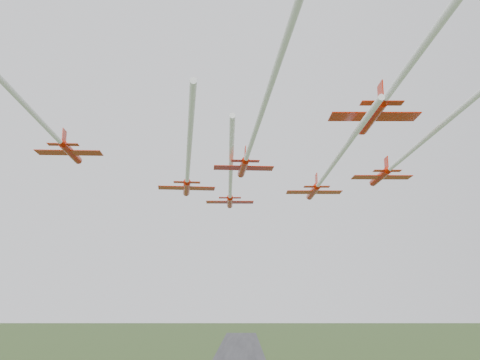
{
  "coord_description": "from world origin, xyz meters",
  "views": [
    {
      "loc": [
        3.32,
        -73.33,
        40.81
      ],
      "look_at": [
        2.78,
        4.31,
        58.4
      ],
      "focal_mm": 40.0,
      "sensor_mm": 36.0,
      "label": 1
    }
  ],
  "objects_px": {
    "jet_row2_right": "(323,178)",
    "jet_row3_right": "(427,138)",
    "jet_row3_left": "(42,123)",
    "jet_row4_right": "(415,58)",
    "jet_row2_left": "(188,172)",
    "jet_row3_mid": "(254,134)",
    "jet_lead": "(230,188)"
  },
  "relations": [
    {
      "from": "jet_row2_right",
      "to": "jet_row3_right",
      "type": "bearing_deg",
      "value": -68.58
    },
    {
      "from": "jet_row3_left",
      "to": "jet_row4_right",
      "type": "xyz_separation_m",
      "value": [
        35.64,
        -16.25,
        -0.29
      ]
    },
    {
      "from": "jet_row2_left",
      "to": "jet_row3_left",
      "type": "distance_m",
      "value": 24.2
    },
    {
      "from": "jet_row3_left",
      "to": "jet_row4_right",
      "type": "height_order",
      "value": "jet_row3_left"
    },
    {
      "from": "jet_row2_left",
      "to": "jet_row3_mid",
      "type": "height_order",
      "value": "jet_row2_left"
    },
    {
      "from": "jet_row2_left",
      "to": "jet_row3_right",
      "type": "height_order",
      "value": "jet_row2_left"
    },
    {
      "from": "jet_row3_mid",
      "to": "jet_lead",
      "type": "bearing_deg",
      "value": 90.91
    },
    {
      "from": "jet_row2_left",
      "to": "jet_lead",
      "type": "bearing_deg",
      "value": 59.04
    },
    {
      "from": "jet_row4_right",
      "to": "jet_row3_left",
      "type": "bearing_deg",
      "value": 154.91
    },
    {
      "from": "jet_row2_right",
      "to": "jet_row3_right",
      "type": "relative_size",
      "value": 0.71
    },
    {
      "from": "jet_lead",
      "to": "jet_row3_mid",
      "type": "distance_m",
      "value": 34.82
    },
    {
      "from": "jet_row2_left",
      "to": "jet_row2_right",
      "type": "distance_m",
      "value": 19.62
    },
    {
      "from": "jet_row3_left",
      "to": "jet_row3_mid",
      "type": "distance_m",
      "value": 23.37
    },
    {
      "from": "jet_row2_right",
      "to": "jet_row3_right",
      "type": "height_order",
      "value": "jet_row2_right"
    },
    {
      "from": "jet_row2_left",
      "to": "jet_row3_mid",
      "type": "xyz_separation_m",
      "value": [
        9.27,
        -21.59,
        -1.08
      ]
    },
    {
      "from": "jet_lead",
      "to": "jet_row4_right",
      "type": "height_order",
      "value": "jet_row4_right"
    },
    {
      "from": "jet_lead",
      "to": "jet_row3_right",
      "type": "xyz_separation_m",
      "value": [
        21.93,
        -33.24,
        -1.54
      ]
    },
    {
      "from": "jet_lead",
      "to": "jet_row4_right",
      "type": "bearing_deg",
      "value": -73.91
    },
    {
      "from": "jet_row2_left",
      "to": "jet_row3_mid",
      "type": "distance_m",
      "value": 23.52
    },
    {
      "from": "jet_row3_right",
      "to": "jet_row2_left",
      "type": "bearing_deg",
      "value": 142.9
    },
    {
      "from": "jet_lead",
      "to": "jet_row2_left",
      "type": "bearing_deg",
      "value": -116.03
    },
    {
      "from": "jet_row3_right",
      "to": "jet_row3_left",
      "type": "bearing_deg",
      "value": 178.31
    },
    {
      "from": "jet_row2_left",
      "to": "jet_row4_right",
      "type": "relative_size",
      "value": 0.87
    },
    {
      "from": "jet_row3_mid",
      "to": "jet_row3_right",
      "type": "xyz_separation_m",
      "value": [
        18.53,
        1.38,
        -0.03
      ]
    },
    {
      "from": "jet_row4_right",
      "to": "jet_row2_left",
      "type": "bearing_deg",
      "value": 120.49
    },
    {
      "from": "jet_row3_left",
      "to": "jet_row3_right",
      "type": "relative_size",
      "value": 0.77
    },
    {
      "from": "jet_row2_right",
      "to": "jet_row3_mid",
      "type": "relative_size",
      "value": 0.84
    },
    {
      "from": "jet_lead",
      "to": "jet_row2_right",
      "type": "distance_m",
      "value": 19.16
    },
    {
      "from": "jet_lead",
      "to": "jet_row2_right",
      "type": "relative_size",
      "value": 1.17
    },
    {
      "from": "jet_row3_left",
      "to": "jet_row3_mid",
      "type": "bearing_deg",
      "value": -7.79
    },
    {
      "from": "jet_row3_mid",
      "to": "jet_row2_left",
      "type": "bearing_deg",
      "value": 108.54
    },
    {
      "from": "jet_row2_left",
      "to": "jet_row3_mid",
      "type": "relative_size",
      "value": 0.89
    }
  ]
}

